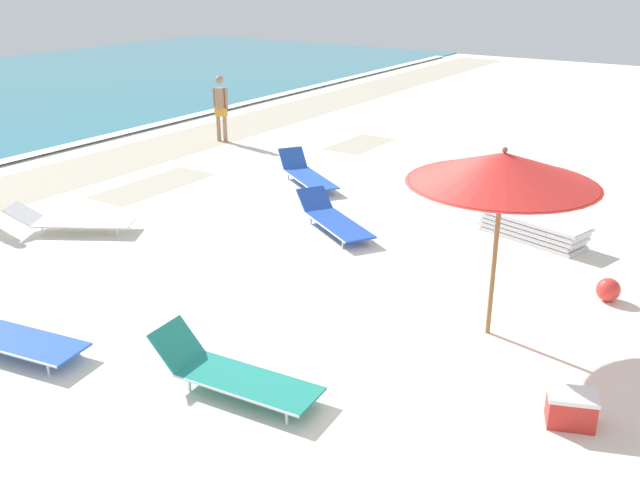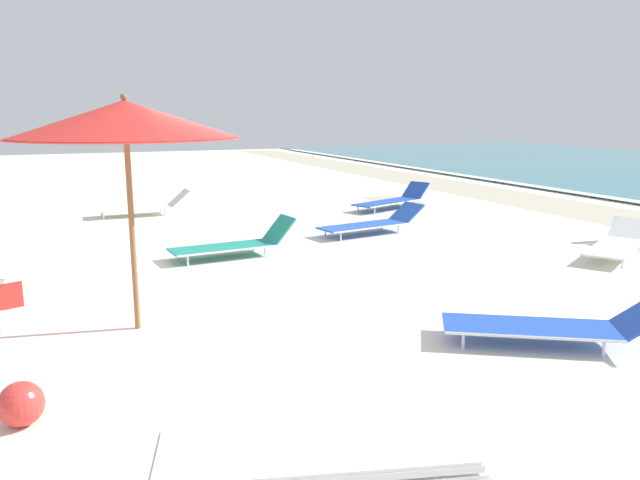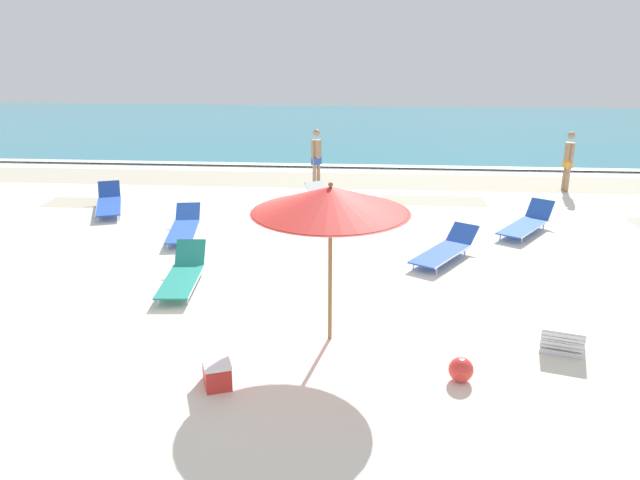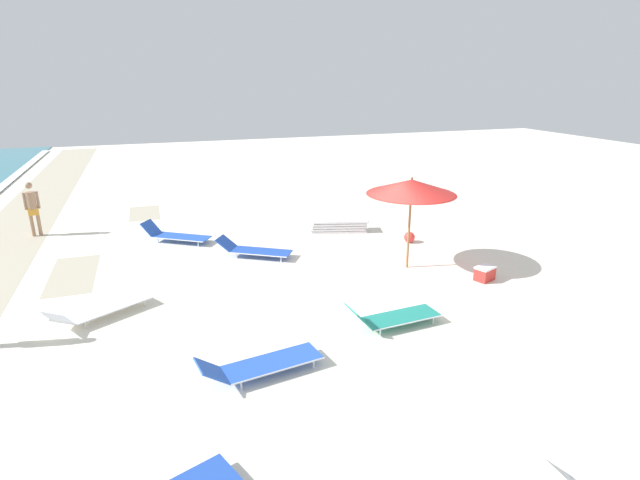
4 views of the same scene
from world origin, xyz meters
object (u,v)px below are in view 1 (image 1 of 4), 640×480
object	(u,v)px
sun_lounger_under_umbrella	(333,219)
cooler_box	(571,408)
sun_lounger_beside_umbrella	(71,221)
beach_ball	(608,290)
lounger_stack	(533,229)
beach_umbrella	(503,169)
sun_lounger_mid_beach_solo	(307,174)
sun_lounger_near_water_left	(6,335)
sun_lounger_mid_beach_pair_a	(232,373)
beachgoer_wading_adult	(221,105)

from	to	relation	value
sun_lounger_under_umbrella	cooler_box	bearing A→B (deg)	-92.62
sun_lounger_beside_umbrella	beach_ball	world-z (taller)	sun_lounger_beside_umbrella
lounger_stack	sun_lounger_beside_umbrella	world-z (taller)	sun_lounger_beside_umbrella
beach_umbrella	sun_lounger_mid_beach_solo	distance (m)	7.50
sun_lounger_beside_umbrella	sun_lounger_near_water_left	xyz separation A→B (m)	(-3.24, -2.80, 0.00)
lounger_stack	sun_lounger_near_water_left	xyz separation A→B (m)	(-7.39, 4.29, 0.00)
sun_lounger_beside_umbrella	beach_ball	distance (m)	9.07
sun_lounger_mid_beach_pair_a	beachgoer_wading_adult	distance (m)	12.34
sun_lounger_mid_beach_solo	beachgoer_wading_adult	xyz separation A→B (m)	(2.09, 4.21, 0.78)
sun_lounger_near_water_left	beachgoer_wading_adult	distance (m)	11.38
beachgoer_wading_adult	beach_ball	xyz separation A→B (m)	(-4.54, -11.10, -0.83)
sun_lounger_near_water_left	cooler_box	world-z (taller)	sun_lounger_near_water_left
beach_umbrella	lounger_stack	xyz separation A→B (m)	(3.67, 0.58, -2.01)
lounger_stack	beachgoer_wading_adult	world-z (taller)	beachgoer_wading_adult
beach_umbrella	beachgoer_wading_adult	size ratio (longest dim) A/B	1.41
sun_lounger_under_umbrella	beach_umbrella	bearing A→B (deg)	-87.94
beach_umbrella	beach_ball	distance (m)	2.97
beach_umbrella	cooler_box	xyz separation A→B (m)	(-1.43, -1.44, -2.03)
cooler_box	sun_lounger_beside_umbrella	bearing A→B (deg)	152.96
sun_lounger_beside_umbrella	sun_lounger_mid_beach_solo	distance (m)	5.14
sun_lounger_mid_beach_pair_a	beach_ball	world-z (taller)	sun_lounger_mid_beach_pair_a
beach_umbrella	beachgoer_wading_adult	bearing A→B (deg)	57.43
beach_umbrella	sun_lounger_beside_umbrella	bearing A→B (deg)	93.59
sun_lounger_under_umbrella	sun_lounger_near_water_left	size ratio (longest dim) A/B	0.95
lounger_stack	cooler_box	size ratio (longest dim) A/B	3.42
sun_lounger_beside_umbrella	cooler_box	xyz separation A→B (m)	(-0.95, -9.12, -0.02)
sun_lounger_near_water_left	sun_lounger_mid_beach_solo	world-z (taller)	sun_lounger_mid_beach_solo
sun_lounger_beside_umbrella	sun_lounger_near_water_left	bearing A→B (deg)	-169.61
beach_umbrella	cooler_box	distance (m)	2.87
sun_lounger_mid_beach_solo	lounger_stack	bearing A→B (deg)	-63.21
beachgoer_wading_adult	sun_lounger_mid_beach_pair_a	bearing A→B (deg)	-59.59
sun_lounger_near_water_left	beachgoer_wading_adult	size ratio (longest dim) A/B	1.28
beach_ball	sun_lounger_beside_umbrella	bearing A→B (deg)	104.95
sun_lounger_mid_beach_solo	beachgoer_wading_adult	bearing A→B (deg)	97.32
sun_lounger_under_umbrella	sun_lounger_beside_umbrella	xyz separation A→B (m)	(-2.65, 3.91, -0.01)
lounger_stack	cooler_box	bearing A→B (deg)	-142.46
beachgoer_wading_adult	cooler_box	world-z (taller)	beachgoer_wading_adult
beachgoer_wading_adult	beach_ball	size ratio (longest dim) A/B	5.21
sun_lounger_near_water_left	sun_lounger_mid_beach_solo	size ratio (longest dim) A/B	1.07
lounger_stack	cooler_box	distance (m)	5.48
sun_lounger_mid_beach_pair_a	sun_lounger_under_umbrella	bearing A→B (deg)	15.46
lounger_stack	beach_ball	bearing A→B (deg)	-121.48
sun_lounger_mid_beach_solo	sun_lounger_near_water_left	bearing A→B (deg)	-139.63
lounger_stack	beach_umbrella	bearing A→B (deg)	-155.12
sun_lounger_under_umbrella	beach_ball	size ratio (longest dim) A/B	6.31
sun_lounger_mid_beach_solo	beach_ball	bearing A→B (deg)	-75.80
lounger_stack	sun_lounger_mid_beach_pair_a	world-z (taller)	sun_lounger_mid_beach_pair_a
beach_ball	cooler_box	distance (m)	3.31
beach_ball	beachgoer_wading_adult	bearing A→B (deg)	67.76
sun_lounger_under_umbrella	cooler_box	world-z (taller)	sun_lounger_under_umbrella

